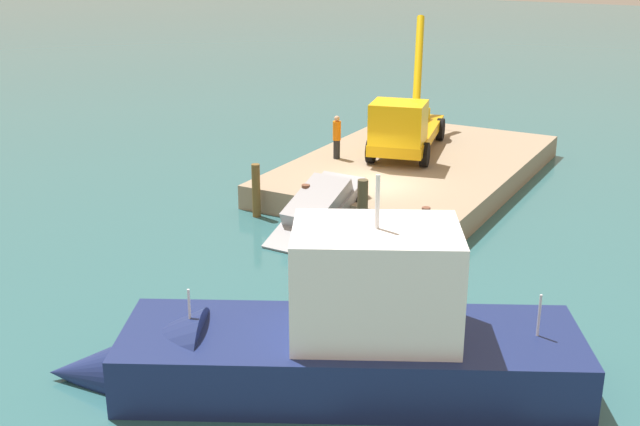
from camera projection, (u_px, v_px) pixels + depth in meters
The scene contains 10 objects.
ground at pixel (373, 206), 30.57m from camera, with size 200.00×200.00×0.00m, color #2D6066.
dock at pixel (414, 169), 33.74m from camera, with size 13.62×8.64×0.93m, color gray.
crane_truck at pixel (405, 126), 33.65m from camera, with size 8.56×3.74×5.32m.
dock_worker at pixel (337, 137), 33.27m from camera, with size 0.34×0.34×1.82m.
salvaged_car at pixel (317, 214), 27.60m from camera, with size 4.36×2.04×2.48m.
moored_yacht at pixel (295, 361), 18.29m from camera, with size 8.36×12.32×6.47m.
piling_near at pixel (256, 191), 29.14m from camera, with size 0.31×0.31×2.00m, color brown.
piling_mid at pixel (306, 206), 28.14m from camera, with size 0.29×0.29×1.58m, color brown.
piling_far at pixel (362, 208), 27.20m from camera, with size 0.37×0.37×2.03m, color brown.
piling_end at pixel (425, 227), 26.34m from camera, with size 0.28×0.28×1.40m, color brown.
Camera 1 is at (26.27, 12.30, 9.87)m, focal length 44.85 mm.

